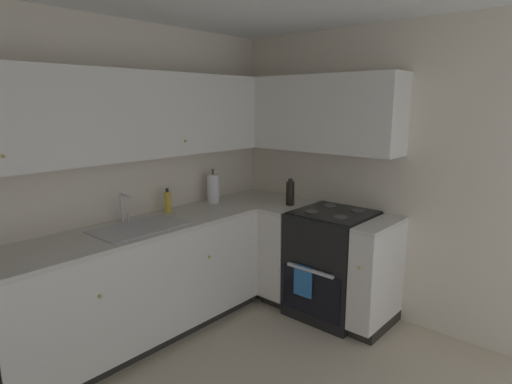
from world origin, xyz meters
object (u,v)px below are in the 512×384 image
Objects in this scene: oil_bottle at (290,193)px; oven_range at (333,263)px; paper_towel_roll at (213,188)px; soap_bottle at (168,202)px.

oven_range is at bearing -87.66° from oil_bottle.
oven_range is 0.71m from oil_bottle.
paper_towel_roll is at bearing 111.43° from oven_range.
paper_towel_roll is at bearing -2.28° from soap_bottle.
oven_range is 1.26m from paper_towel_roll.
paper_towel_roll is 1.36× the size of oil_bottle.
soap_bottle reaches higher than oven_range.
oven_range is 1.50m from soap_bottle.
paper_towel_roll reaches higher than oil_bottle.
oil_bottle is (0.89, -0.61, 0.02)m from soap_bottle.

